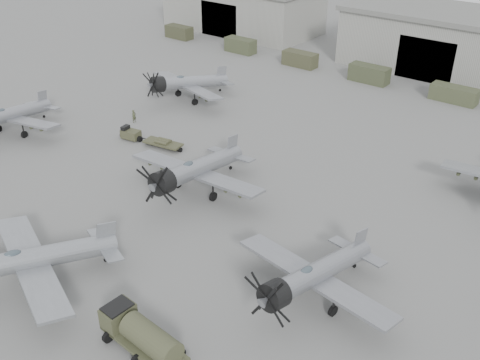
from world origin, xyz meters
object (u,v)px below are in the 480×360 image
object	(u,v)px
fuel_tanker	(142,334)
tug_trailer	(143,138)
aircraft_mid_0	(7,116)
aircraft_mid_1	(193,171)
ground_crew	(134,116)
aircraft_mid_2	(312,276)
aircraft_near_1	(25,261)
aircraft_far_0	(185,83)

from	to	relation	value
fuel_tanker	tug_trailer	xyz separation A→B (m)	(-22.11, 20.21, -0.80)
aircraft_mid_0	aircraft_mid_1	xyz separation A→B (m)	(25.08, 3.51, 0.18)
tug_trailer	ground_crew	xyz separation A→B (m)	(-4.88, 3.09, 0.21)
aircraft_mid_2	ground_crew	xyz separation A→B (m)	(-32.77, 13.19, -1.50)
tug_trailer	fuel_tanker	bearing A→B (deg)	-52.96
aircraft_near_1	aircraft_mid_2	size ratio (longest dim) A/B	1.04
aircraft_mid_2	tug_trailer	size ratio (longest dim) A/B	1.64
aircraft_mid_0	tug_trailer	size ratio (longest dim) A/B	1.67
aircraft_mid_0	fuel_tanker	size ratio (longest dim) A/B	2.04
aircraft_mid_1	aircraft_far_0	xyz separation A→B (m)	(-16.89, 16.54, -0.11)
tug_trailer	aircraft_mid_2	bearing A→B (deg)	-30.43
aircraft_mid_0	aircraft_near_1	bearing A→B (deg)	-42.74
fuel_tanker	aircraft_far_0	bearing A→B (deg)	132.80
aircraft_mid_2	aircraft_far_0	xyz separation A→B (m)	(-32.87, 22.08, 0.11)
aircraft_mid_2	fuel_tanker	size ratio (longest dim) A/B	2.01
tug_trailer	aircraft_mid_0	bearing A→B (deg)	-159.07
aircraft_near_1	aircraft_far_0	bearing A→B (deg)	135.76
aircraft_near_1	aircraft_mid_0	xyz separation A→B (m)	(-24.67, 13.23, -0.07)
aircraft_mid_1	tug_trailer	xyz separation A→B (m)	(-11.90, 4.55, -1.93)
aircraft_far_0	tug_trailer	world-z (taller)	aircraft_far_0
aircraft_mid_0	ground_crew	distance (m)	13.98
aircraft_mid_1	aircraft_far_0	bearing A→B (deg)	131.42
aircraft_mid_1	fuel_tanker	bearing A→B (deg)	-61.08
aircraft_mid_2	tug_trailer	distance (m)	29.70
aircraft_mid_1	aircraft_mid_2	bearing A→B (deg)	-23.31
aircraft_far_0	ground_crew	bearing A→B (deg)	-75.93
aircraft_near_1	aircraft_mid_1	xyz separation A→B (m)	(0.41, 16.74, 0.10)
aircraft_near_1	ground_crew	world-z (taller)	aircraft_near_1
aircraft_mid_0	aircraft_far_0	bearing A→B (deg)	53.25
ground_crew	aircraft_far_0	bearing A→B (deg)	1.70
aircraft_mid_0	fuel_tanker	world-z (taller)	aircraft_mid_0
aircraft_mid_1	ground_crew	xyz separation A→B (m)	(-16.79, 7.65, -1.72)
aircraft_mid_1	fuel_tanker	world-z (taller)	aircraft_mid_1
ground_crew	fuel_tanker	bearing A→B (deg)	-129.78
aircraft_far_0	tug_trailer	size ratio (longest dim) A/B	1.72
aircraft_near_1	tug_trailer	xyz separation A→B (m)	(-11.50, 21.29, -1.83)
aircraft_near_1	fuel_tanker	world-z (taller)	aircraft_near_1
aircraft_mid_1	aircraft_far_0	world-z (taller)	aircraft_mid_1
aircraft_mid_2	fuel_tanker	bearing A→B (deg)	-112.43
aircraft_mid_1	aircraft_mid_2	world-z (taller)	aircraft_mid_1
aircraft_mid_2	fuel_tanker	world-z (taller)	aircraft_mid_2
tug_trailer	aircraft_mid_1	bearing A→B (deg)	-31.46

